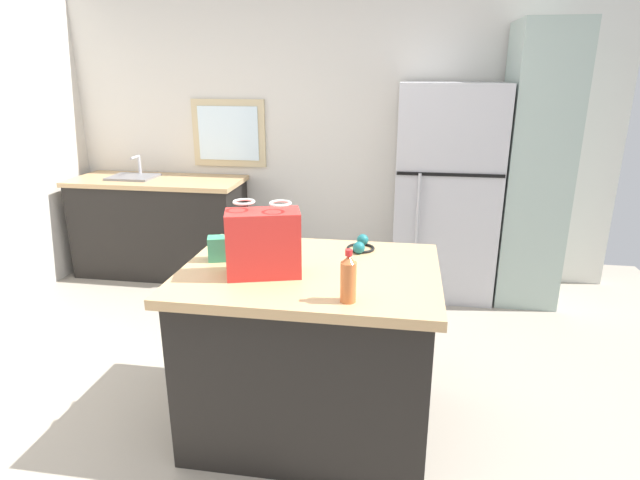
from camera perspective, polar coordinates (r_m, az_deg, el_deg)
ground at (r=2.94m, az=-6.03°, el=-19.77°), size 5.83×5.83×0.00m
back_wall at (r=4.74m, az=1.05°, el=11.69°), size 4.85×0.13×2.56m
kitchen_island at (r=2.72m, az=-1.04°, el=-11.82°), size 1.24×0.95×0.89m
refrigerator at (r=4.38m, az=13.55°, el=5.09°), size 0.81×0.68×1.72m
tall_cabinet at (r=4.44m, az=22.33°, el=7.31°), size 0.47×0.61×2.16m
sink_counter at (r=5.00m, az=-17.07°, el=1.56°), size 1.53×0.62×1.07m
shopping_bag at (r=2.41m, az=-6.21°, el=-0.32°), size 0.37×0.26×0.35m
small_box at (r=2.67m, az=-11.01°, el=-0.92°), size 0.13×0.11×0.12m
bottle at (r=2.14m, az=3.12°, el=-4.24°), size 0.07×0.07×0.23m
ear_defenders at (r=2.80m, az=4.48°, el=-0.58°), size 0.16×0.20×0.06m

